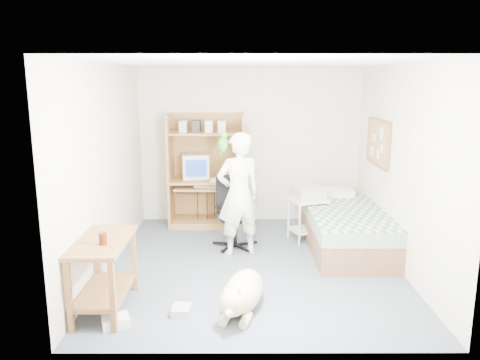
{
  "coord_description": "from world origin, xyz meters",
  "views": [
    {
      "loc": [
        -0.19,
        -5.63,
        2.3
      ],
      "look_at": [
        -0.17,
        0.25,
        1.05
      ],
      "focal_mm": 35.0,
      "sensor_mm": 36.0,
      "label": 1
    }
  ],
  "objects_px": {
    "printer_cart": "(308,212)",
    "person": "(239,195)",
    "computer_hutch": "(207,175)",
    "office_chair": "(234,222)",
    "bed": "(345,228)",
    "side_desk": "(104,264)",
    "dog": "(242,293)"
  },
  "relations": [
    {
      "from": "printer_cart",
      "to": "person",
      "type": "bearing_deg",
      "value": -170.44
    },
    {
      "from": "computer_hutch",
      "to": "office_chair",
      "type": "relative_size",
      "value": 1.81
    },
    {
      "from": "computer_hutch",
      "to": "person",
      "type": "distance_m",
      "value": 1.46
    },
    {
      "from": "bed",
      "to": "printer_cart",
      "type": "height_order",
      "value": "bed"
    },
    {
      "from": "printer_cart",
      "to": "side_desk",
      "type": "bearing_deg",
      "value": -157.91
    },
    {
      "from": "computer_hutch",
      "to": "office_chair",
      "type": "xyz_separation_m",
      "value": [
        0.44,
        -1.06,
        -0.47
      ]
    },
    {
      "from": "office_chair",
      "to": "printer_cart",
      "type": "bearing_deg",
      "value": -6.89
    },
    {
      "from": "computer_hutch",
      "to": "office_chair",
      "type": "distance_m",
      "value": 1.24
    },
    {
      "from": "bed",
      "to": "side_desk",
      "type": "relative_size",
      "value": 2.02
    },
    {
      "from": "computer_hutch",
      "to": "printer_cart",
      "type": "height_order",
      "value": "computer_hutch"
    },
    {
      "from": "office_chair",
      "to": "person",
      "type": "bearing_deg",
      "value": -98.19
    },
    {
      "from": "side_desk",
      "to": "person",
      "type": "height_order",
      "value": "person"
    },
    {
      "from": "bed",
      "to": "dog",
      "type": "height_order",
      "value": "bed"
    },
    {
      "from": "side_desk",
      "to": "person",
      "type": "bearing_deg",
      "value": 49.16
    },
    {
      "from": "side_desk",
      "to": "dog",
      "type": "distance_m",
      "value": 1.43
    },
    {
      "from": "computer_hutch",
      "to": "dog",
      "type": "distance_m",
      "value": 3.08
    },
    {
      "from": "bed",
      "to": "dog",
      "type": "relative_size",
      "value": 1.73
    },
    {
      "from": "computer_hutch",
      "to": "office_chair",
      "type": "height_order",
      "value": "computer_hutch"
    },
    {
      "from": "side_desk",
      "to": "person",
      "type": "relative_size",
      "value": 0.6
    },
    {
      "from": "office_chair",
      "to": "dog",
      "type": "xyz_separation_m",
      "value": [
        0.1,
        -1.9,
        -0.16
      ]
    },
    {
      "from": "computer_hutch",
      "to": "dog",
      "type": "xyz_separation_m",
      "value": [
        0.55,
        -2.96,
        -0.63
      ]
    },
    {
      "from": "computer_hutch",
      "to": "person",
      "type": "bearing_deg",
      "value": -69.41
    },
    {
      "from": "bed",
      "to": "person",
      "type": "distance_m",
      "value": 1.6
    },
    {
      "from": "bed",
      "to": "printer_cart",
      "type": "xyz_separation_m",
      "value": [
        -0.47,
        0.34,
        0.13
      ]
    },
    {
      "from": "dog",
      "to": "printer_cart",
      "type": "relative_size",
      "value": 1.84
    },
    {
      "from": "side_desk",
      "to": "printer_cart",
      "type": "height_order",
      "value": "side_desk"
    },
    {
      "from": "office_chair",
      "to": "dog",
      "type": "height_order",
      "value": "office_chair"
    },
    {
      "from": "bed",
      "to": "dog",
      "type": "bearing_deg",
      "value": -128.32
    },
    {
      "from": "computer_hutch",
      "to": "person",
      "type": "xyz_separation_m",
      "value": [
        0.51,
        -1.36,
        0.01
      ]
    },
    {
      "from": "printer_cart",
      "to": "computer_hutch",
      "type": "bearing_deg",
      "value": 132.85
    },
    {
      "from": "person",
      "to": "printer_cart",
      "type": "bearing_deg",
      "value": -171.62
    },
    {
      "from": "office_chair",
      "to": "person",
      "type": "xyz_separation_m",
      "value": [
        0.07,
        -0.3,
        0.47
      ]
    }
  ]
}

